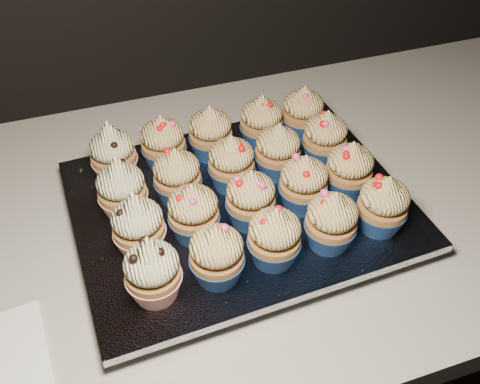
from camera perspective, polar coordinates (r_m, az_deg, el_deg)
The scene contains 24 objects.
cabinet at distance 1.16m, azimuth 5.19°, elevation -16.38°, with size 2.40×0.60×0.86m, color black.
worktop at distance 0.81m, azimuth 7.16°, elevation -0.02°, with size 2.44×0.64×0.04m, color beige.
baking_tray at distance 0.73m, azimuth -0.00°, elevation -2.23°, with size 0.40×0.30×0.02m, color black.
foil_lining at distance 0.72m, azimuth -0.00°, elevation -1.28°, with size 0.43×0.34×0.01m, color silver.
cupcake_0 at distance 0.59m, azimuth -9.32°, elevation -8.29°, with size 0.06×0.06×0.10m.
cupcake_1 at distance 0.60m, azimuth -2.50°, elevation -6.71°, with size 0.06×0.06×0.08m.
cupcake_2 at distance 0.62m, azimuth 3.68°, elevation -4.83°, with size 0.06×0.06×0.08m.
cupcake_3 at distance 0.64m, azimuth 9.70°, elevation -3.09°, with size 0.06×0.06×0.08m.
cupcake_4 at distance 0.68m, azimuth 15.00°, elevation -1.34°, with size 0.06×0.06×0.08m.
cupcake_5 at distance 0.64m, azimuth -10.81°, elevation -3.53°, with size 0.06×0.06×0.10m.
cupcake_6 at distance 0.65m, azimuth -4.98°, elevation -2.21°, with size 0.06×0.06×0.08m.
cupcake_7 at distance 0.66m, azimuth 1.15°, elevation -0.75°, with size 0.06×0.06×0.08m.
cupcake_8 at distance 0.69m, azimuth 6.79°, elevation 0.93°, with size 0.06×0.06×0.08m.
cupcake_9 at distance 0.72m, azimuth 11.55°, elevation 2.35°, with size 0.06×0.06×0.08m.
cupcake_10 at distance 0.69m, azimuth -12.51°, elevation 0.31°, with size 0.06×0.06×0.10m.
cupcake_11 at distance 0.70m, azimuth -6.71°, elevation 1.67°, with size 0.06×0.06×0.08m.
cupcake_12 at distance 0.71m, azimuth -0.93°, elevation 3.08°, with size 0.06×0.06×0.08m.
cupcake_13 at distance 0.73m, azimuth 4.04°, elevation 4.38°, with size 0.06×0.06×0.08m.
cupcake_14 at distance 0.76m, azimuth 9.04°, elevation 5.72°, with size 0.06×0.06×0.08m.
cupcake_15 at distance 0.74m, azimuth -13.38°, elevation 4.00°, with size 0.06×0.06×0.10m.
cupcake_16 at distance 0.75m, azimuth -8.18°, elevation 5.20°, with size 0.06×0.06×0.08m.
cupcake_17 at distance 0.76m, azimuth -3.15°, elevation 6.28°, with size 0.06×0.06×0.08m.
cupcake_18 at distance 0.79m, azimuth 2.29°, elevation 7.45°, with size 0.06×0.06×0.08m.
cupcake_19 at distance 0.81m, azimuth 6.70°, elevation 8.41°, with size 0.06×0.06×0.08m.
Camera 1 is at (-0.28, 1.18, 1.43)m, focal length 40.00 mm.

